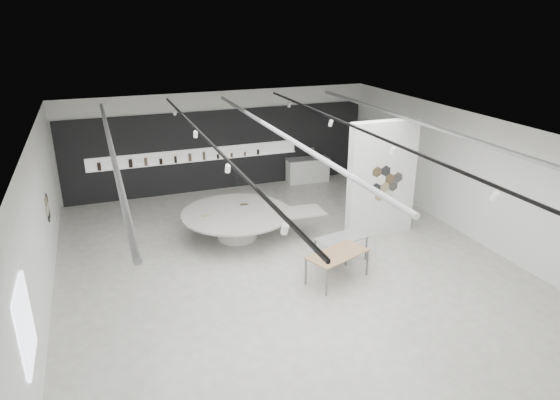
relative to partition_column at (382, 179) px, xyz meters
name	(u,v)px	position (x,y,z in m)	size (l,w,h in m)	color
room	(284,196)	(-3.59, -1.00, 0.27)	(12.02, 14.02, 3.82)	beige
back_wall_display	(220,150)	(-3.59, 5.94, -0.26)	(11.80, 0.27, 3.10)	black
partition_column	(382,179)	(0.00, 0.00, 0.00)	(2.20, 0.38, 3.60)	white
display_island	(239,221)	(-4.21, 1.22, -1.24)	(4.40, 3.58, 0.86)	white
sample_table_wood	(338,255)	(-2.55, -2.18, -1.09)	(1.82, 1.35, 0.77)	#9D7551
sample_table_stone	(341,240)	(-1.98, -1.27, -1.14)	(1.51, 0.94, 0.72)	gray
kitchen_counter	(307,170)	(-0.03, 5.51, -1.31)	(1.77, 0.77, 1.37)	white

